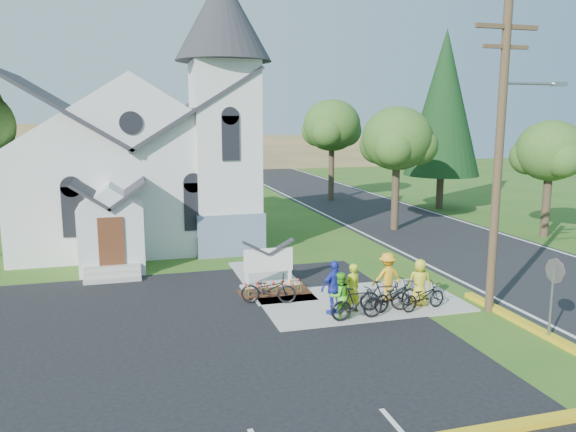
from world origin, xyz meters
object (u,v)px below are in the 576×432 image
object	(u,v)px
stop_sign	(554,282)
cyclist_3	(387,277)
bike_1	(357,304)
utility_pole	(501,150)
cyclist_1	(340,296)
bike_3	(385,296)
bike_0	(268,289)
bike_4	(423,296)
cyclist_0	(352,288)
church_sign	(268,261)
bike_2	(395,295)
cyclist_4	(420,282)
cyclist_2	(335,287)

from	to	relation	value
stop_sign	cyclist_3	distance (m)	5.52
bike_1	utility_pole	bearing A→B (deg)	-95.57
cyclist_1	bike_3	xyz separation A→B (m)	(1.75, 0.31, -0.26)
bike_0	bike_4	size ratio (longest dim) A/B	1.08
cyclist_0	church_sign	bearing A→B (deg)	-79.32
cyclist_1	bike_0	bearing A→B (deg)	-63.73
utility_pole	bike_2	distance (m)	5.84
stop_sign	cyclist_0	size ratio (longest dim) A/B	1.47
church_sign	bike_0	distance (m)	2.14
utility_pole	stop_sign	world-z (taller)	utility_pole
cyclist_1	church_sign	bearing A→B (deg)	-86.45
cyclist_0	bike_4	xyz separation A→B (m)	(2.42, -0.38, -0.37)
cyclist_4	bike_3	bearing A→B (deg)	32.38
cyclist_1	bike_2	size ratio (longest dim) A/B	0.82
cyclist_4	cyclist_0	bearing A→B (deg)	26.38
cyclist_2	cyclist_3	size ratio (longest dim) A/B	1.05
cyclist_0	bike_2	bearing A→B (deg)	160.29
cyclist_0	bike_2	size ratio (longest dim) A/B	0.89
bike_3	bike_0	bearing A→B (deg)	76.86
utility_pole	bike_4	distance (m)	5.40
cyclist_0	bike_4	distance (m)	2.47
utility_pole	cyclist_3	world-z (taller)	utility_pole
utility_pole	bike_0	xyz separation A→B (m)	(-7.06, 2.67, -4.85)
bike_0	bike_4	distance (m)	5.27
cyclist_3	bike_3	size ratio (longest dim) A/B	1.01
cyclist_0	cyclist_1	distance (m)	0.73
church_sign	utility_pole	xyz separation A→B (m)	(6.56, -4.70, 4.38)
church_sign	cyclist_4	size ratio (longest dim) A/B	1.36
stop_sign	cyclist_1	world-z (taller)	stop_sign
cyclist_2	bike_4	bearing A→B (deg)	155.31
cyclist_2	bike_2	bearing A→B (deg)	159.42
cyclist_4	cyclist_1	bearing A→B (deg)	33.40
bike_2	utility_pole	bearing A→B (deg)	-123.34
cyclist_2	cyclist_3	xyz separation A→B (m)	(2.28, 0.82, -0.04)
cyclist_2	cyclist_3	world-z (taller)	cyclist_2
bike_3	church_sign	bearing A→B (deg)	52.51
church_sign	cyclist_4	distance (m)	5.76
bike_3	cyclist_4	xyz separation A→B (m)	(1.38, 0.20, 0.30)
cyclist_3	cyclist_4	distance (m)	1.15
cyclist_0	cyclist_1	world-z (taller)	cyclist_0
utility_pole	cyclist_4	world-z (taller)	utility_pole
stop_sign	bike_2	distance (m)	4.93
cyclist_1	cyclist_3	world-z (taller)	cyclist_3
bike_1	bike_3	world-z (taller)	bike_1
bike_0	cyclist_3	bearing A→B (deg)	-83.73
bike_0	bike_4	world-z (taller)	bike_0
utility_pole	cyclist_4	bearing A→B (deg)	153.98
stop_sign	bike_0	xyz separation A→B (m)	(-7.13, 5.37, -1.23)
cyclist_2	bike_3	world-z (taller)	cyclist_2
stop_sign	cyclist_0	bearing A→B (deg)	142.42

